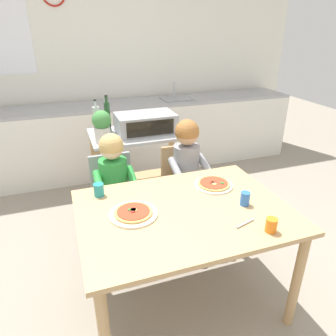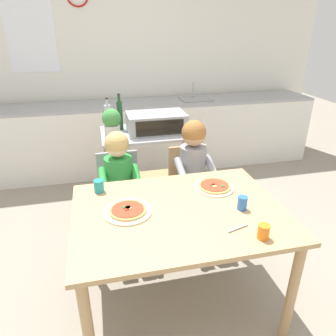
# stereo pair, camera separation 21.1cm
# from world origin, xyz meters

# --- Properties ---
(ground_plane) EXTENTS (10.72, 10.72, 0.00)m
(ground_plane) POSITION_xyz_m (0.00, 1.07, 0.00)
(ground_plane) COLOR gray
(back_wall_tiled) EXTENTS (5.35, 0.14, 2.70)m
(back_wall_tiled) POSITION_xyz_m (-0.00, 2.74, 1.35)
(back_wall_tiled) COLOR white
(back_wall_tiled) RESTS_ON ground
(kitchen_counter) EXTENTS (4.82, 0.60, 1.09)m
(kitchen_counter) POSITION_xyz_m (0.00, 2.33, 0.45)
(kitchen_counter) COLOR silver
(kitchen_counter) RESTS_ON ground
(kitchen_island_cart) EXTENTS (0.92, 0.58, 0.85)m
(kitchen_island_cart) POSITION_xyz_m (0.04, 1.26, 0.56)
(kitchen_island_cart) COLOR #B7BABF
(kitchen_island_cart) RESTS_ON ground
(toaster_oven) EXTENTS (0.55, 0.35, 0.18)m
(toaster_oven) POSITION_xyz_m (0.10, 1.24, 0.94)
(toaster_oven) COLOR #999BA0
(toaster_oven) RESTS_ON kitchen_island_cart
(bottle_brown_beer) EXTENTS (0.05, 0.05, 0.35)m
(bottle_brown_beer) POSITION_xyz_m (-0.22, 1.40, 1.00)
(bottle_brown_beer) COLOR #1E4723
(bottle_brown_beer) RESTS_ON kitchen_island_cart
(bottle_dark_olive_oil) EXTENTS (0.07, 0.07, 0.34)m
(bottle_dark_olive_oil) POSITION_xyz_m (-0.34, 1.28, 0.99)
(bottle_dark_olive_oil) COLOR #ADB7B2
(bottle_dark_olive_oil) RESTS_ON kitchen_island_cart
(potted_herb_plant) EXTENTS (0.16, 0.16, 0.28)m
(potted_herb_plant) POSITION_xyz_m (-0.32, 1.09, 1.00)
(potted_herb_plant) COLOR beige
(potted_herb_plant) RESTS_ON kitchen_island_cart
(dining_table) EXTENTS (1.29, 0.95, 0.75)m
(dining_table) POSITION_xyz_m (0.00, 0.00, 0.65)
(dining_table) COLOR tan
(dining_table) RESTS_ON ground
(dining_chair_left) EXTENTS (0.36, 0.36, 0.81)m
(dining_chair_left) POSITION_xyz_m (-0.31, 0.78, 0.48)
(dining_chair_left) COLOR gray
(dining_chair_left) RESTS_ON ground
(dining_chair_right) EXTENTS (0.36, 0.36, 0.81)m
(dining_chair_right) POSITION_xyz_m (0.31, 0.78, 0.48)
(dining_chair_right) COLOR tan
(dining_chair_right) RESTS_ON ground
(child_in_green_shirt) EXTENTS (0.32, 0.42, 1.03)m
(child_in_green_shirt) POSITION_xyz_m (-0.31, 0.66, 0.67)
(child_in_green_shirt) COLOR #424C6B
(child_in_green_shirt) RESTS_ON ground
(child_in_grey_shirt) EXTENTS (0.32, 0.42, 1.08)m
(child_in_grey_shirt) POSITION_xyz_m (0.31, 0.67, 0.70)
(child_in_grey_shirt) COLOR #424C6B
(child_in_grey_shirt) RESTS_ON ground
(pizza_plate_cream) EXTENTS (0.29, 0.29, 0.03)m
(pizza_plate_cream) POSITION_xyz_m (-0.31, 0.04, 0.76)
(pizza_plate_cream) COLOR beige
(pizza_plate_cream) RESTS_ON dining_table
(pizza_plate_white) EXTENTS (0.27, 0.27, 0.03)m
(pizza_plate_white) POSITION_xyz_m (0.31, 0.21, 0.76)
(pizza_plate_white) COLOR white
(pizza_plate_white) RESTS_ON dining_table
(drinking_cup_blue) EXTENTS (0.06, 0.06, 0.09)m
(drinking_cup_blue) POSITION_xyz_m (0.38, -0.08, 0.80)
(drinking_cup_blue) COLOR blue
(drinking_cup_blue) RESTS_ON dining_table
(drinking_cup_orange) EXTENTS (0.06, 0.06, 0.08)m
(drinking_cup_orange) POSITION_xyz_m (0.37, -0.37, 0.79)
(drinking_cup_orange) COLOR orange
(drinking_cup_orange) RESTS_ON dining_table
(drinking_cup_teal) EXTENTS (0.07, 0.07, 0.09)m
(drinking_cup_teal) POSITION_xyz_m (-0.47, 0.35, 0.79)
(drinking_cup_teal) COLOR teal
(drinking_cup_teal) RESTS_ON dining_table
(serving_spoon) EXTENTS (0.14, 0.05, 0.01)m
(serving_spoon) POSITION_xyz_m (0.27, -0.26, 0.76)
(serving_spoon) COLOR #B7BABF
(serving_spoon) RESTS_ON dining_table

